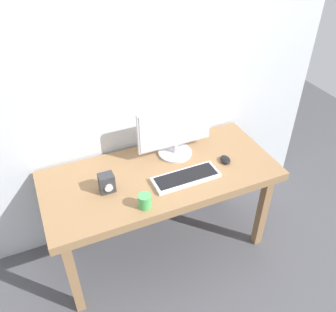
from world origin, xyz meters
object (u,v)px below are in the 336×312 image
object	(u,v)px
desk	(161,181)
keyboard_primary	(186,177)
coffee_mug	(145,201)
monitor	(175,131)
audio_controller	(107,183)
mouse	(225,160)

from	to	relation	value
desk	keyboard_primary	distance (m)	0.19
coffee_mug	monitor	bearing A→B (deg)	47.41
keyboard_primary	audio_controller	size ratio (longest dim) A/B	3.55
monitor	keyboard_primary	bearing A→B (deg)	-99.89
monitor	audio_controller	world-z (taller)	monitor
monitor	coffee_mug	distance (m)	0.57
mouse	audio_controller	size ratio (longest dim) A/B	0.78
desk	audio_controller	bearing A→B (deg)	-175.72
monitor	audio_controller	bearing A→B (deg)	-160.64
audio_controller	coffee_mug	world-z (taller)	audio_controller
mouse	coffee_mug	distance (m)	0.67
monitor	coffee_mug	world-z (taller)	monitor
desk	coffee_mug	world-z (taller)	coffee_mug
audio_controller	coffee_mug	distance (m)	0.27
mouse	desk	bearing A→B (deg)	-176.85
keyboard_primary	mouse	bearing A→B (deg)	9.97
mouse	audio_controller	bearing A→B (deg)	-171.21
keyboard_primary	mouse	distance (m)	0.33
desk	coffee_mug	xyz separation A→B (m)	(-0.20, -0.25, 0.12)
audio_controller	monitor	bearing A→B (deg)	19.36
desk	monitor	size ratio (longest dim) A/B	2.92
mouse	coffee_mug	xyz separation A→B (m)	(-0.64, -0.18, 0.03)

